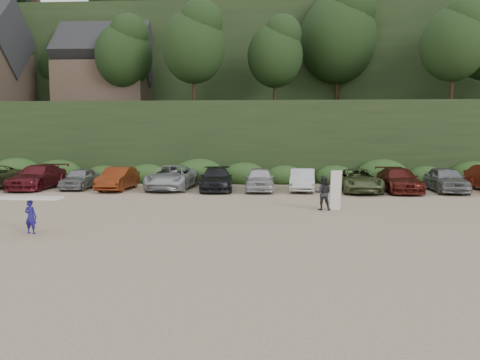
{
  "coord_description": "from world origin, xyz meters",
  "views": [
    {
      "loc": [
        2.97,
        -19.07,
        3.32
      ],
      "look_at": [
        1.66,
        3.0,
        1.3
      ],
      "focal_mm": 35.0,
      "sensor_mm": 36.0,
      "label": 1
    }
  ],
  "objects": [
    {
      "name": "parked_cars",
      "position": [
        -2.1,
        9.97,
        0.75
      ],
      "size": [
        39.5,
        6.27,
        1.64
      ],
      "color": "#A09FA4",
      "rests_on": "ground"
    },
    {
      "name": "ground",
      "position": [
        0.0,
        0.0,
        0.0
      ],
      "size": [
        120.0,
        120.0,
        0.0
      ],
      "primitive_type": "plane",
      "color": "tan",
      "rests_on": "ground"
    },
    {
      "name": "child_surfer",
      "position": [
        -5.19,
        -3.6,
        0.88
      ],
      "size": [
        2.16,
        0.62,
        1.29
      ],
      "color": "navy",
      "rests_on": "ground"
    },
    {
      "name": "hillside_backdrop",
      "position": [
        -0.26,
        35.93,
        11.22
      ],
      "size": [
        90.0,
        41.5,
        28.0
      ],
      "color": "black",
      "rests_on": "ground"
    },
    {
      "name": "adult_surfer",
      "position": [
        5.55,
        2.33,
        0.79
      ],
      "size": [
        1.25,
        0.68,
        1.83
      ],
      "color": "black",
      "rests_on": "ground"
    }
  ]
}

